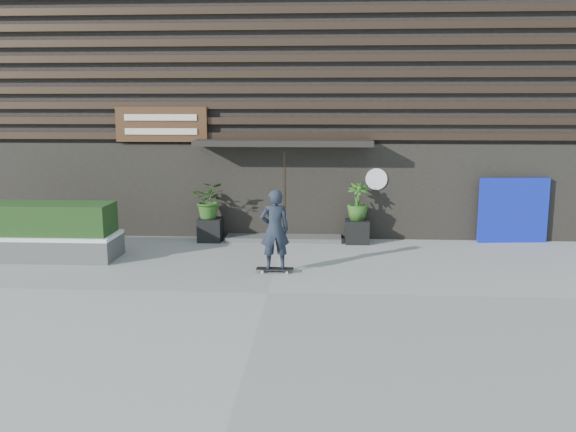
# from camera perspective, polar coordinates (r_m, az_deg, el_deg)

# --- Properties ---
(ground) EXTENTS (80.00, 80.00, 0.00)m
(ground) POSITION_cam_1_polar(r_m,az_deg,el_deg) (11.53, -1.91, -7.21)
(ground) COLOR #9F9C97
(ground) RESTS_ON ground
(entrance_step) EXTENTS (3.00, 0.80, 0.12)m
(entrance_step) POSITION_cam_1_polar(r_m,az_deg,el_deg) (15.95, -0.41, -2.07)
(entrance_step) COLOR #494A47
(entrance_step) RESTS_ON ground
(planter_pot_left) EXTENTS (0.60, 0.60, 0.60)m
(planter_pot_left) POSITION_cam_1_polar(r_m,az_deg,el_deg) (15.94, -7.29, -1.28)
(planter_pot_left) COLOR black
(planter_pot_left) RESTS_ON ground
(bamboo_left) EXTENTS (0.86, 0.75, 0.96)m
(bamboo_left) POSITION_cam_1_polar(r_m,az_deg,el_deg) (15.81, -7.35, 1.49)
(bamboo_left) COLOR #2D591E
(bamboo_left) RESTS_ON planter_pot_left
(planter_pot_right) EXTENTS (0.60, 0.60, 0.60)m
(planter_pot_right) POSITION_cam_1_polar(r_m,az_deg,el_deg) (15.70, 6.48, -1.44)
(planter_pot_right) COLOR black
(planter_pot_right) RESTS_ON ground
(bamboo_right) EXTENTS (0.54, 0.54, 0.96)m
(bamboo_right) POSITION_cam_1_polar(r_m,az_deg,el_deg) (15.56, 6.54, 1.37)
(bamboo_right) COLOR #2D591E
(bamboo_right) RESTS_ON planter_pot_right
(raised_bed) EXTENTS (3.50, 1.20, 0.50)m
(raised_bed) POSITION_cam_1_polar(r_m,az_deg,el_deg) (15.17, -22.05, -2.74)
(raised_bed) COLOR #4C4C49
(raised_bed) RESTS_ON ground
(snow_layer) EXTENTS (3.50, 1.20, 0.08)m
(snow_layer) POSITION_cam_1_polar(r_m,az_deg,el_deg) (15.11, -22.12, -1.66)
(snow_layer) COLOR white
(snow_layer) RESTS_ON raised_bed
(hedge) EXTENTS (3.30, 1.00, 0.70)m
(hedge) POSITION_cam_1_polar(r_m,az_deg,el_deg) (15.04, -22.22, -0.21)
(hedge) COLOR #1A3814
(hedge) RESTS_ON snow_layer
(blue_tarp) EXTENTS (1.79, 0.29, 1.67)m
(blue_tarp) POSITION_cam_1_polar(r_m,az_deg,el_deg) (16.60, 20.35, 0.50)
(blue_tarp) COLOR #0D1BAC
(blue_tarp) RESTS_ON ground
(building) EXTENTS (18.00, 11.00, 8.00)m
(building) POSITION_cam_1_polar(r_m,az_deg,el_deg) (20.95, 0.55, 11.67)
(building) COLOR black
(building) RESTS_ON ground
(skateboarder) EXTENTS (0.78, 0.50, 1.77)m
(skateboarder) POSITION_cam_1_polar(r_m,az_deg,el_deg) (12.68, -1.25, -1.29)
(skateboarder) COLOR black
(skateboarder) RESTS_ON ground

